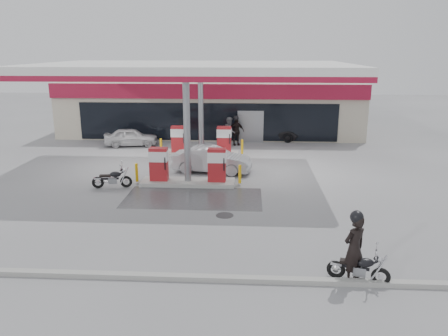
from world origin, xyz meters
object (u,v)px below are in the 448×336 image
(parked_car_right, at_px, (271,131))
(parked_motorcycle, at_px, (113,179))
(hatchback_silver, at_px, (212,160))
(biker_main, at_px, (354,249))
(main_motorcycle, at_px, (359,269))
(sedan_white, at_px, (131,137))
(attendant, at_px, (230,131))
(parked_car_left, at_px, (88,127))
(pump_island_far, at_px, (201,144))
(pump_island_near, at_px, (188,170))
(biker_walking, at_px, (236,131))

(parked_car_right, bearing_deg, parked_motorcycle, 152.96)
(hatchback_silver, bearing_deg, biker_main, -147.77)
(biker_main, relative_size, parked_motorcycle, 1.06)
(main_motorcycle, height_order, sedan_white, sedan_white)
(attendant, bearing_deg, main_motorcycle, -174.04)
(main_motorcycle, bearing_deg, parked_car_left, 142.90)
(pump_island_far, bearing_deg, main_motorcycle, -67.77)
(main_motorcycle, bearing_deg, attendant, 120.61)
(parked_motorcycle, distance_m, parked_car_right, 14.16)
(sedan_white, xyz_separation_m, attendant, (6.59, 0.52, 0.36))
(main_motorcycle, relative_size, parked_car_left, 0.44)
(pump_island_near, height_order, parked_car_left, pump_island_near)
(sedan_white, height_order, parked_car_right, sedan_white)
(biker_walking, bearing_deg, pump_island_near, -119.75)
(pump_island_far, bearing_deg, parked_car_left, 147.22)
(hatchback_silver, bearing_deg, pump_island_near, 164.34)
(biker_main, bearing_deg, sedan_white, -89.02)
(biker_walking, bearing_deg, biker_main, -94.67)
(biker_main, bearing_deg, main_motorcycle, 133.05)
(main_motorcycle, distance_m, attendant, 18.17)
(biker_main, height_order, parked_car_right, biker_main)
(main_motorcycle, xyz_separation_m, parked_car_right, (-1.55, 19.74, 0.20))
(pump_island_near, bearing_deg, parked_motorcycle, -167.12)
(pump_island_near, height_order, attendant, attendant)
(main_motorcycle, relative_size, hatchback_silver, 0.41)
(attendant, bearing_deg, pump_island_far, 141.92)
(attendant, relative_size, biker_walking, 1.02)
(pump_island_near, height_order, parked_motorcycle, pump_island_near)
(pump_island_far, xyz_separation_m, parked_car_left, (-9.32, 6.00, -0.15))
(main_motorcycle, relative_size, parked_motorcycle, 0.92)
(sedan_white, relative_size, biker_walking, 1.87)
(main_motorcycle, xyz_separation_m, biker_walking, (-4.02, 17.73, 0.55))
(attendant, bearing_deg, parked_car_right, -61.80)
(parked_motorcycle, height_order, sedan_white, sedan_white)
(pump_island_far, bearing_deg, sedan_white, 155.43)
(biker_walking, bearing_deg, attendant, 179.30)
(pump_island_far, height_order, parked_car_left, pump_island_far)
(pump_island_far, distance_m, attendant, 3.24)
(pump_island_near, distance_m, main_motorcycle, 10.69)
(hatchback_silver, height_order, parked_car_right, hatchback_silver)
(pump_island_far, height_order, hatchback_silver, pump_island_far)
(parked_motorcycle, bearing_deg, main_motorcycle, -49.86)
(biker_main, height_order, parked_car_left, biker_main)
(biker_main, bearing_deg, parked_car_right, -117.53)
(hatchback_silver, bearing_deg, main_motorcycle, -147.08)
(biker_main, bearing_deg, pump_island_near, -87.68)
(pump_island_near, bearing_deg, attendant, 79.64)
(parked_motorcycle, relative_size, sedan_white, 0.53)
(main_motorcycle, distance_m, hatchback_silver, 12.13)
(biker_main, distance_m, attendant, 18.07)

